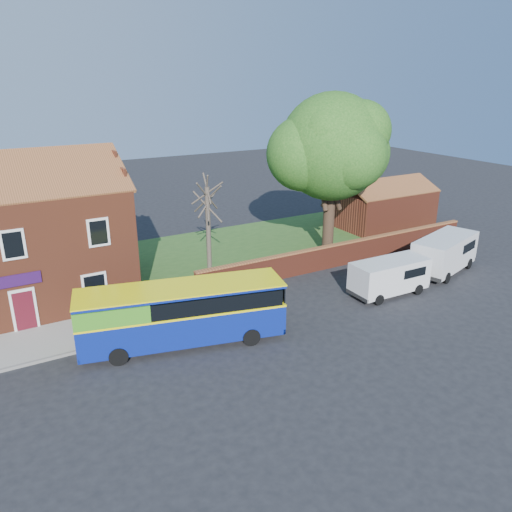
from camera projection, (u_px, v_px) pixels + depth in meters
ground at (217, 363)px, 22.40m from camera, size 120.00×120.00×0.00m
pavement at (32, 345)px, 23.80m from camera, size 18.00×3.50×0.12m
kerb at (37, 362)px, 22.37m from camera, size 18.00×0.15×0.14m
grass_strip at (295, 241)px, 39.10m from camera, size 26.00×12.00×0.04m
shop_building at (9, 245)px, 27.35m from camera, size 12.30×8.13×10.50m
boundary_wall at (345, 253)px, 33.93m from camera, size 22.00×0.38×1.60m
outbuilding at (382, 207)px, 42.77m from camera, size 8.20×5.06×4.17m
bus at (176, 312)px, 23.45m from camera, size 9.92×4.57×2.93m
van_near at (390, 275)px, 29.16m from camera, size 4.79×2.07×2.08m
van_far at (445, 252)px, 32.50m from camera, size 5.83×3.65×2.39m
large_tree at (331, 150)px, 34.24m from camera, size 9.25×7.32×11.28m
bare_tree at (208, 224)px, 32.38m from camera, size 2.27×2.71×6.06m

